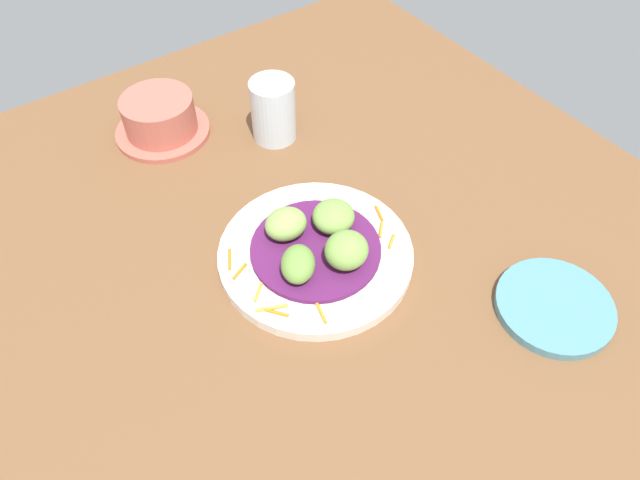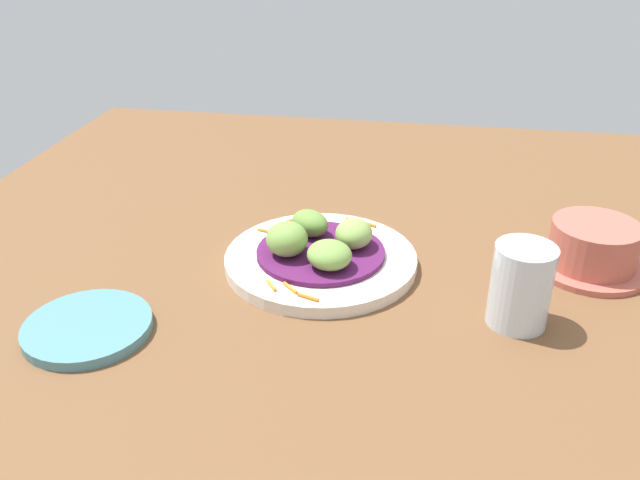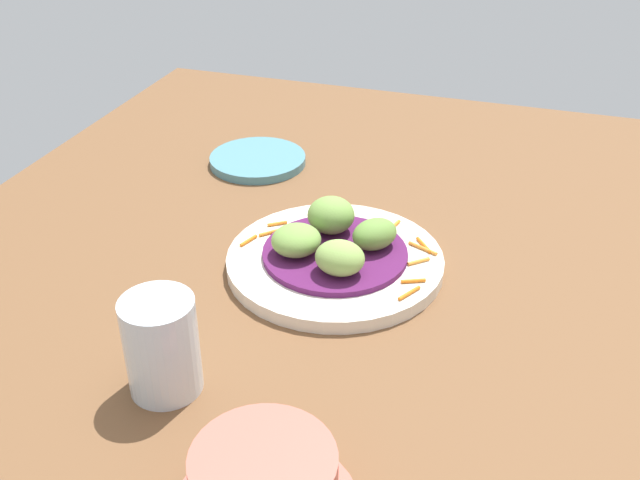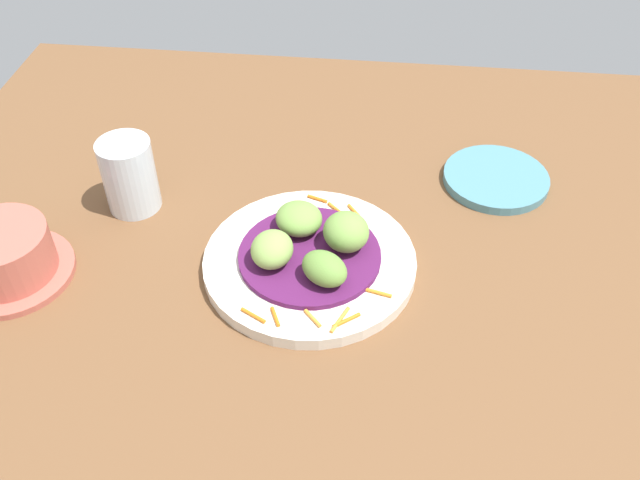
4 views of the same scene
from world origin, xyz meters
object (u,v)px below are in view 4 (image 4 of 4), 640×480
object	(u,v)px
guac_scoop_center	(299,219)
side_plate_small	(496,179)
guac_scoop_back	(321,268)
terracotta_bowl	(5,256)
water_glass	(129,175)
main_plate	(310,262)
guac_scoop_left	(346,232)
guac_scoop_right	(272,249)

from	to	relation	value
guac_scoop_center	side_plate_small	world-z (taller)	guac_scoop_center
guac_scoop_center	side_plate_small	distance (cm)	28.25
guac_scoop_back	terracotta_bowl	xyz separation A→B (cm)	(0.99, -35.21, -1.03)
guac_scoop_back	water_glass	distance (cm)	27.99
guac_scoop_back	water_glass	world-z (taller)	water_glass
main_plate	guac_scoop_center	distance (cm)	5.27
guac_scoop_left	guac_scoop_center	bearing A→B (deg)	-111.49
guac_scoop_right	water_glass	world-z (taller)	water_glass
guac_scoop_center	guac_scoop_right	xyz separation A→B (cm)	(5.64, -2.22, 0.18)
guac_scoop_back	main_plate	bearing A→B (deg)	-156.49
main_plate	guac_scoop_right	bearing A→B (deg)	-66.49
guac_scoop_left	side_plate_small	size ratio (longest dim) A/B	0.40
guac_scoop_center	terracotta_bowl	bearing A→B (deg)	-74.43
guac_scoop_left	guac_scoop_back	xyz separation A→B (cm)	(5.64, -2.22, -0.44)
guac_scoop_right	terracotta_bowl	world-z (taller)	terracotta_bowl
guac_scoop_right	terracotta_bowl	distance (cm)	29.76
guac_scoop_right	guac_scoop_back	bearing A→B (deg)	68.51
side_plate_small	water_glass	xyz separation A→B (cm)	(9.72, -45.60, 4.08)
terracotta_bowl	water_glass	bearing A→B (deg)	143.03
side_plate_small	main_plate	bearing A→B (deg)	-50.52
main_plate	terracotta_bowl	xyz separation A→B (cm)	(4.92, -33.50, 2.09)
guac_scoop_back	side_plate_small	bearing A→B (deg)	137.27
main_plate	guac_scoop_back	distance (cm)	5.30
guac_scoop_left	guac_scoop_back	bearing A→B (deg)	-21.49
guac_scoop_left	side_plate_small	distance (cm)	25.12
guac_scoop_back	water_glass	size ratio (longest dim) A/B	0.58
main_plate	water_glass	size ratio (longest dim) A/B	2.59
side_plate_small	guac_scoop_right	bearing A→B (deg)	-52.57
main_plate	guac_scoop_back	world-z (taller)	guac_scoop_back
side_plate_small	water_glass	world-z (taller)	water_glass
guac_scoop_right	side_plate_small	distance (cm)	33.26
main_plate	guac_scoop_back	bearing A→B (deg)	23.51
guac_scoop_center	main_plate	bearing A→B (deg)	23.51
guac_scoop_center	terracotta_bowl	xyz separation A→B (cm)	(8.85, -31.79, -0.97)
terracotta_bowl	water_glass	size ratio (longest dim) A/B	1.51
water_glass	guac_scoop_left	bearing A→B (deg)	75.61
guac_scoop_back	guac_scoop_left	bearing A→B (deg)	158.51
main_plate	water_glass	bearing A→B (deg)	-110.48
guac_scoop_center	guac_scoop_back	bearing A→B (deg)	23.51
guac_scoop_right	guac_scoop_back	world-z (taller)	guac_scoop_right
guac_scoop_right	side_plate_small	bearing A→B (deg)	127.43
guac_scoop_center	side_plate_small	size ratio (longest dim) A/B	0.41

